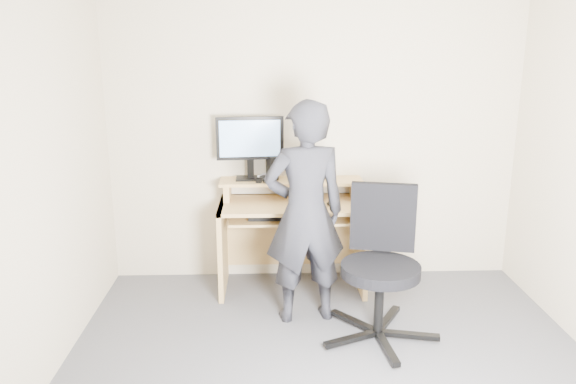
{
  "coord_description": "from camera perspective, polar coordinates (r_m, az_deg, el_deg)",
  "views": [
    {
      "loc": [
        -0.39,
        -2.98,
        2.02
      ],
      "look_at": [
        -0.25,
        1.05,
        0.95
      ],
      "focal_mm": 35.0,
      "sensor_mm": 36.0,
      "label": 1
    }
  ],
  "objects": [
    {
      "name": "external_drive",
      "position": [
        4.72,
        -1.61,
        2.51
      ],
      "size": [
        0.1,
        0.14,
        0.2
      ],
      "primitive_type": "cube",
      "rotation": [
        0.0,
        0.0,
        0.3
      ],
      "color": "black",
      "rests_on": "desk"
    },
    {
      "name": "person",
      "position": [
        4.07,
        1.73,
        -2.19
      ],
      "size": [
        0.66,
        0.5,
        1.65
      ],
      "primitive_type": "imported",
      "rotation": [
        0.0,
        0.0,
        3.32
      ],
      "color": "black",
      "rests_on": "ground"
    },
    {
      "name": "desk",
      "position": [
        4.75,
        0.38,
        -3.2
      ],
      "size": [
        1.2,
        0.6,
        0.91
      ],
      "color": "tan",
      "rests_on": "ground"
    },
    {
      "name": "office_chair",
      "position": [
        3.99,
        9.44,
        -6.66
      ],
      "size": [
        0.83,
        0.81,
        1.04
      ],
      "rotation": [
        0.0,
        0.0,
        -0.22
      ],
      "color": "black",
      "rests_on": "ground"
    },
    {
      "name": "back_wall",
      "position": [
        4.81,
        2.67,
        5.63
      ],
      "size": [
        3.5,
        0.02,
        2.5
      ],
      "primitive_type": "cube",
      "color": "beige",
      "rests_on": "ground"
    },
    {
      "name": "charger",
      "position": [
        4.62,
        -2.96,
        1.15
      ],
      "size": [
        0.05,
        0.05,
        0.03
      ],
      "primitive_type": "cube",
      "rotation": [
        0.0,
        0.0,
        -0.24
      ],
      "color": "black",
      "rests_on": "desk"
    },
    {
      "name": "mouse",
      "position": [
        4.54,
        4.54,
        -1.19
      ],
      "size": [
        0.11,
        0.08,
        0.04
      ],
      "primitive_type": "ellipsoid",
      "rotation": [
        0.0,
        0.0,
        0.16
      ],
      "color": "black",
      "rests_on": "desk"
    },
    {
      "name": "headphones",
      "position": [
        4.76,
        -2.18,
        1.48
      ],
      "size": [
        0.17,
        0.17,
        0.06
      ],
      "primitive_type": "torus",
      "rotation": [
        0.26,
        0.0,
        -0.1
      ],
      "color": "silver",
      "rests_on": "desk"
    },
    {
      "name": "keyboard",
      "position": [
        4.55,
        -1.13,
        -2.46
      ],
      "size": [
        0.46,
        0.18,
        0.03
      ],
      "primitive_type": "cube",
      "rotation": [
        0.0,
        0.0,
        -0.01
      ],
      "color": "black",
      "rests_on": "desk"
    },
    {
      "name": "smartphone",
      "position": [
        4.71,
        4.4,
        1.26
      ],
      "size": [
        0.07,
        0.13,
        0.01
      ],
      "primitive_type": "cube",
      "rotation": [
        0.0,
        0.0,
        -0.03
      ],
      "color": "black",
      "rests_on": "desk"
    },
    {
      "name": "travel_mug",
      "position": [
        4.68,
        0.86,
        2.18
      ],
      "size": [
        0.08,
        0.08,
        0.17
      ],
      "primitive_type": "cylinder",
      "rotation": [
        0.0,
        0.0,
        -0.15
      ],
      "color": "#B6B7BB",
      "rests_on": "desk"
    },
    {
      "name": "monitor",
      "position": [
        4.68,
        -3.88,
        5.06
      ],
      "size": [
        0.56,
        0.16,
        0.53
      ],
      "rotation": [
        0.0,
        0.0,
        0.09
      ],
      "color": "black",
      "rests_on": "desk"
    }
  ]
}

